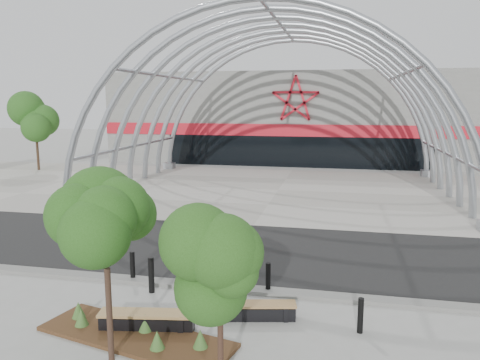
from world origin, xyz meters
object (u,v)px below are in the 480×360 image
street_tree_0 (105,229)px  bench_1 (256,311)px  bollard_2 (215,277)px  street_tree_1 (220,270)px  bench_0 (147,322)px

street_tree_0 → bench_1: 4.65m
street_tree_0 → bollard_2: 4.79m
street_tree_1 → bollard_2: street_tree_1 is taller
street_tree_0 → bench_0: street_tree_0 is taller
bench_0 → bollard_2: (1.03, 2.52, 0.25)m
street_tree_0 → bench_1: street_tree_0 is taller
street_tree_1 → bench_1: street_tree_1 is taller
street_tree_0 → bench_1: size_ratio=1.94×
bench_1 → bollard_2: bollard_2 is taller
street_tree_0 → bench_0: 3.05m
bench_0 → bench_1: (2.49, 1.18, -0.03)m
street_tree_1 → bench_1: 3.82m
street_tree_0 → bollard_2: (1.27, 3.91, -2.46)m
street_tree_1 → bench_1: size_ratio=1.61×
bench_1 → bollard_2: bearing=137.6°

